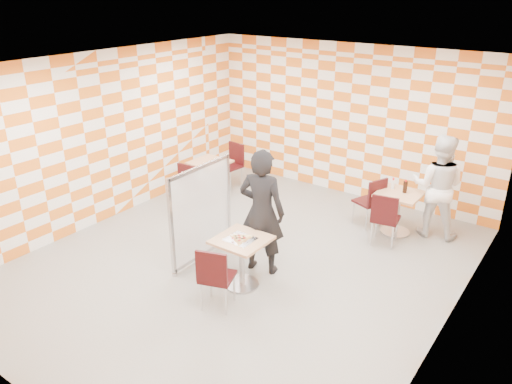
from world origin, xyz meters
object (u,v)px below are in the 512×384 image
at_px(empty_table, 210,173).
at_px(chair_empty_near, 191,182).
at_px(chair_empty_far, 233,161).
at_px(chair_main_front, 215,274).
at_px(main_table, 242,254).
at_px(soda_bottle, 405,187).
at_px(chair_second_front, 385,216).
at_px(partition, 201,212).
at_px(sport_bottle, 393,184).
at_px(chair_second_side, 372,199).
at_px(second_table, 398,206).
at_px(man_dark, 262,212).
at_px(man_white, 438,186).

bearing_deg(empty_table, chair_empty_near, -81.56).
bearing_deg(chair_empty_far, chair_main_front, -55.10).
bearing_deg(main_table, soda_bottle, 66.84).
relative_size(chair_second_front, partition, 0.60).
height_order(chair_empty_far, sport_bottle, sport_bottle).
xyz_separation_m(chair_second_side, soda_bottle, (0.51, 0.11, 0.31)).
xyz_separation_m(second_table, chair_second_side, (-0.45, -0.04, 0.04)).
distance_m(main_table, chair_empty_near, 2.83).
relative_size(main_table, man_dark, 0.39).
height_order(main_table, chair_second_side, chair_second_side).
xyz_separation_m(partition, sport_bottle, (1.98, 2.71, 0.05)).
xyz_separation_m(empty_table, partition, (1.51, -1.96, 0.28)).
bearing_deg(chair_empty_far, soda_bottle, -0.61).
distance_m(chair_second_side, partition, 3.08).
bearing_deg(chair_main_front, chair_empty_near, 137.68).
xyz_separation_m(chair_main_front, man_dark, (-0.10, 1.20, 0.41)).
bearing_deg(man_dark, man_white, -135.88).
xyz_separation_m(main_table, chair_empty_near, (-2.37, 1.55, 0.04)).
xyz_separation_m(partition, man_dark, (0.94, 0.27, 0.16)).
xyz_separation_m(chair_empty_near, soda_bottle, (3.62, 1.37, 0.31)).
xyz_separation_m(sport_bottle, soda_bottle, (0.23, -0.05, 0.01)).
distance_m(main_table, partition, 1.03).
bearing_deg(second_table, man_white, 31.16).
xyz_separation_m(chair_empty_near, man_white, (4.08, 1.62, 0.35)).
bearing_deg(chair_empty_far, man_dark, -44.96).
xyz_separation_m(chair_second_front, chair_empty_far, (-3.65, 0.68, 0.00)).
xyz_separation_m(second_table, partition, (-2.15, -2.60, 0.28)).
bearing_deg(chair_main_front, main_table, 96.18).
xyz_separation_m(empty_table, chair_empty_far, (0.01, 0.74, 0.04)).
height_order(partition, man_white, man_white).
height_order(second_table, empty_table, same).
distance_m(main_table, chair_second_side, 2.91).
relative_size(chair_empty_far, man_dark, 0.49).
xyz_separation_m(chair_empty_near, sport_bottle, (3.39, 1.41, 0.29)).
height_order(main_table, empty_table, same).
xyz_separation_m(chair_main_front, chair_second_side, (0.66, 3.49, 0.00)).
bearing_deg(second_table, empty_table, -170.11).
bearing_deg(empty_table, partition, -52.42).
bearing_deg(partition, chair_second_side, 56.44).
bearing_deg(sport_bottle, man_white, 16.86).
height_order(empty_table, chair_main_front, chair_main_front).
bearing_deg(second_table, chair_second_front, -90.18).
relative_size(main_table, partition, 0.48).
height_order(chair_second_front, sport_bottle, sport_bottle).
distance_m(empty_table, chair_empty_far, 0.74).
relative_size(second_table, chair_second_front, 0.81).
relative_size(empty_table, soda_bottle, 3.26).
height_order(chair_main_front, man_white, man_white).
relative_size(empty_table, chair_second_side, 0.81).
distance_m(chair_main_front, man_dark, 1.27).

